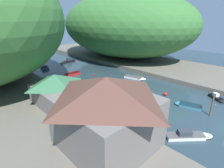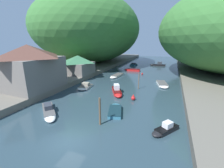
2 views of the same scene
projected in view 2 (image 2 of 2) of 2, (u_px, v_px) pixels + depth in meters
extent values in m
plane|color=#283D47|center=(135.00, 78.00, 42.52)|extent=(130.00, 130.00, 0.00)
cube|color=#666056|center=(69.00, 70.00, 50.47)|extent=(22.00, 120.00, 1.14)
ellipsoid|color=#387033|center=(92.00, 29.00, 63.45)|extent=(39.12, 54.77, 27.62)
cube|color=slate|center=(31.00, 73.00, 29.53)|extent=(9.52, 10.05, 6.02)
pyramid|color=brown|center=(27.00, 51.00, 28.34)|extent=(10.28, 10.86, 2.42)
cube|color=slate|center=(78.00, 68.00, 42.56)|extent=(7.05, 7.33, 3.19)
pyramid|color=#38704C|center=(78.00, 59.00, 41.84)|extent=(7.61, 7.92, 1.96)
cube|color=silver|center=(117.00, 75.00, 44.50)|extent=(2.32, 5.30, 0.56)
ellipsoid|color=silver|center=(113.00, 77.00, 42.30)|extent=(1.99, 2.73, 0.56)
cube|color=#504E4A|center=(117.00, 74.00, 44.42)|extent=(2.36, 5.41, 0.03)
cube|color=white|center=(162.00, 84.00, 36.05)|extent=(3.13, 5.14, 0.50)
ellipsoid|color=white|center=(164.00, 87.00, 33.77)|extent=(2.44, 2.79, 0.50)
cube|color=#525252|center=(162.00, 83.00, 35.98)|extent=(3.19, 5.24, 0.03)
cube|color=silver|center=(86.00, 87.00, 33.83)|extent=(2.57, 3.62, 0.45)
ellipsoid|color=silver|center=(82.00, 89.00, 32.27)|extent=(2.26, 1.92, 0.45)
cube|color=#504E4A|center=(86.00, 86.00, 33.77)|extent=(2.62, 3.69, 0.03)
cube|color=#9E937F|center=(86.00, 84.00, 33.77)|extent=(1.66, 1.35, 0.71)
cube|color=white|center=(48.00, 110.00, 22.34)|extent=(4.78, 4.45, 0.51)
ellipsoid|color=white|center=(50.00, 118.00, 20.16)|extent=(2.83, 2.72, 0.51)
cube|color=#525252|center=(48.00, 109.00, 22.26)|extent=(4.88, 4.54, 0.03)
cube|color=#333842|center=(48.00, 106.00, 22.31)|extent=(2.01, 1.94, 0.68)
cube|color=red|center=(117.00, 91.00, 30.53)|extent=(3.42, 4.76, 0.67)
ellipsoid|color=red|center=(118.00, 95.00, 28.32)|extent=(2.28, 2.68, 0.67)
cube|color=#450A0A|center=(117.00, 89.00, 30.43)|extent=(3.49, 4.86, 0.03)
cube|color=silver|center=(117.00, 87.00, 30.42)|extent=(1.64, 1.90, 1.06)
cube|color=teal|center=(134.00, 65.00, 64.05)|extent=(2.74, 3.61, 0.51)
ellipsoid|color=teal|center=(135.00, 64.00, 65.35)|extent=(2.30, 2.00, 0.51)
cube|color=#132A33|center=(134.00, 64.00, 63.97)|extent=(2.79, 3.68, 0.03)
cube|color=#333842|center=(134.00, 63.00, 63.81)|extent=(1.68, 1.41, 0.61)
cube|color=black|center=(167.00, 129.00, 17.56)|extent=(2.71, 3.19, 0.50)
ellipsoid|color=black|center=(158.00, 134.00, 16.75)|extent=(1.78, 1.89, 0.50)
cube|color=black|center=(167.00, 127.00, 17.49)|extent=(2.77, 3.25, 0.03)
cube|color=silver|center=(168.00, 125.00, 17.45)|extent=(1.28, 1.35, 0.69)
cube|color=red|center=(133.00, 70.00, 52.24)|extent=(4.48, 2.10, 0.68)
ellipsoid|color=red|center=(127.00, 70.00, 52.87)|extent=(2.30, 1.84, 0.68)
cube|color=#450A0A|center=(134.00, 69.00, 52.14)|extent=(4.57, 2.14, 0.03)
cube|color=black|center=(159.00, 65.00, 62.41)|extent=(5.11, 1.85, 0.67)
ellipsoid|color=black|center=(153.00, 65.00, 63.04)|extent=(2.62, 1.50, 0.67)
cube|color=black|center=(159.00, 64.00, 62.31)|extent=(5.22, 1.89, 0.03)
cube|color=#333842|center=(160.00, 63.00, 62.12)|extent=(1.84, 1.10, 1.08)
cube|color=teal|center=(115.00, 112.00, 21.94)|extent=(2.83, 4.13, 0.49)
ellipsoid|color=teal|center=(116.00, 106.00, 23.74)|extent=(2.19, 2.30, 0.49)
cube|color=#132A33|center=(115.00, 110.00, 21.87)|extent=(2.89, 4.21, 0.03)
cylinder|color=brown|center=(100.00, 112.00, 18.57)|extent=(0.26, 0.26, 3.50)
sphere|color=brown|center=(100.00, 98.00, 18.06)|extent=(0.23, 0.23, 0.23)
cylinder|color=brown|center=(139.00, 81.00, 32.70)|extent=(0.20, 0.20, 3.32)
sphere|color=brown|center=(139.00, 74.00, 32.23)|extent=(0.18, 0.18, 0.18)
sphere|color=red|center=(142.00, 74.00, 46.49)|extent=(0.50, 0.50, 0.50)
cone|color=red|center=(142.00, 73.00, 46.39)|extent=(0.25, 0.25, 0.25)
sphere|color=red|center=(133.00, 98.00, 26.70)|extent=(0.74, 0.74, 0.74)
cone|color=red|center=(133.00, 95.00, 26.55)|extent=(0.37, 0.37, 0.37)
cylinder|color=#282D3D|center=(66.00, 78.00, 35.99)|extent=(0.13, 0.13, 0.85)
cylinder|color=#282D3D|center=(67.00, 78.00, 36.16)|extent=(0.13, 0.13, 0.85)
cube|color=#2D2D33|center=(66.00, 75.00, 35.87)|extent=(0.31, 0.42, 0.62)
sphere|color=beige|center=(66.00, 73.00, 35.75)|extent=(0.22, 0.22, 0.22)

